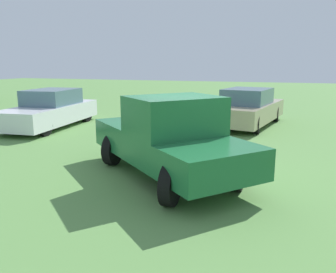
% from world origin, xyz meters
% --- Properties ---
extents(ground_plane, '(80.00, 80.00, 0.00)m').
position_xyz_m(ground_plane, '(0.00, 0.00, 0.00)').
color(ground_plane, '#5B8C47').
extents(pickup_truck, '(4.35, 4.59, 1.80)m').
position_xyz_m(pickup_truck, '(-0.40, 0.16, 0.93)').
color(pickup_truck, black).
rests_on(pickup_truck, ground_plane).
extents(sedan_near, '(4.91, 2.61, 1.50)m').
position_xyz_m(sedan_near, '(6.72, -0.72, 0.70)').
color(sedan_near, black).
rests_on(sedan_near, ground_plane).
extents(sedan_far, '(4.91, 2.24, 1.47)m').
position_xyz_m(sedan_far, '(3.88, 6.60, 0.67)').
color(sedan_far, black).
rests_on(sedan_far, ground_plane).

